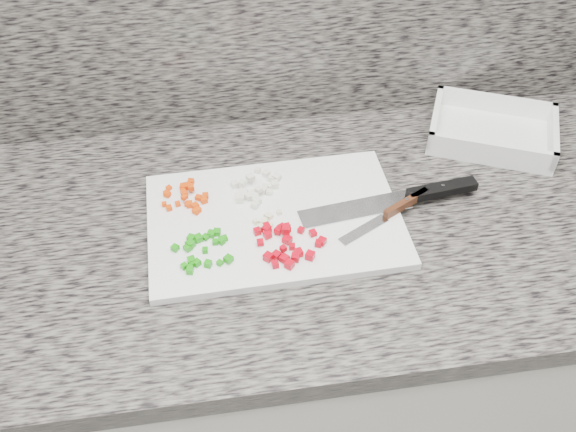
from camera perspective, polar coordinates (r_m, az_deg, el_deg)
cabinet at (r=1.48m, az=1.20°, el=-13.12°), size 3.92×0.62×0.86m
countertop at (r=1.12m, az=1.55°, el=-1.00°), size 3.96×0.64×0.04m
cutting_board at (r=1.10m, az=-1.19°, el=-0.38°), size 0.43×0.29×0.01m
carrot_pile at (r=1.13m, az=-8.95°, el=1.77°), size 0.08×0.09×0.02m
onion_pile at (r=1.13m, az=-2.84°, el=2.42°), size 0.09×0.10×0.02m
green_pepper_pile at (r=1.04m, az=-7.66°, el=-2.91°), size 0.10×0.09×0.01m
red_pepper_pile at (r=1.04m, az=-0.19°, el=-2.40°), size 0.12×0.11×0.02m
garlic_pile at (r=1.08m, az=-1.99°, el=-0.54°), size 0.05×0.05×0.01m
chef_knife at (r=1.14m, az=11.02°, el=1.74°), size 0.33×0.07×0.02m
paring_knife at (r=1.11m, az=9.54°, el=0.55°), size 0.18×0.10×0.02m
tray at (r=1.33m, az=17.65°, el=7.13°), size 0.28×0.25×0.05m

